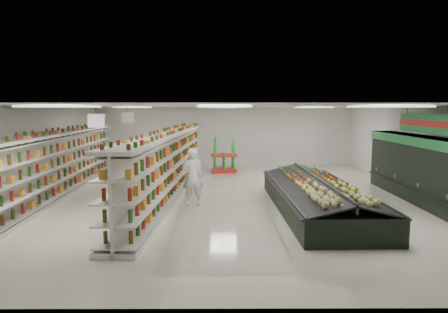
{
  "coord_description": "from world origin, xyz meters",
  "views": [
    {
      "loc": [
        -0.05,
        -13.91,
        3.12
      ],
      "look_at": [
        0.01,
        0.71,
        1.35
      ],
      "focal_mm": 32.0,
      "sensor_mm": 36.0,
      "label": 1
    }
  ],
  "objects_px": {
    "gondola_center": "(169,166)",
    "soda_endcap": "(224,157)",
    "shopper_main": "(193,177)",
    "shopper_background": "(157,163)",
    "produce_island": "(317,196)",
    "gondola_left": "(50,169)"
  },
  "relations": [
    {
      "from": "shopper_main",
      "to": "gondola_center",
      "type": "bearing_deg",
      "value": -66.68
    },
    {
      "from": "gondola_center",
      "to": "soda_endcap",
      "type": "bearing_deg",
      "value": 70.72
    },
    {
      "from": "soda_endcap",
      "to": "shopper_background",
      "type": "xyz_separation_m",
      "value": [
        -2.89,
        -2.39,
        0.02
      ]
    },
    {
      "from": "soda_endcap",
      "to": "shopper_main",
      "type": "distance_m",
      "value": 6.82
    },
    {
      "from": "gondola_left",
      "to": "gondola_center",
      "type": "relative_size",
      "value": 1.01
    },
    {
      "from": "produce_island",
      "to": "soda_endcap",
      "type": "distance_m",
      "value": 7.91
    },
    {
      "from": "soda_endcap",
      "to": "shopper_main",
      "type": "height_order",
      "value": "shopper_main"
    },
    {
      "from": "gondola_left",
      "to": "soda_endcap",
      "type": "distance_m",
      "value": 8.3
    },
    {
      "from": "produce_island",
      "to": "shopper_background",
      "type": "relative_size",
      "value": 4.38
    },
    {
      "from": "soda_endcap",
      "to": "shopper_main",
      "type": "bearing_deg",
      "value": -98.66
    },
    {
      "from": "gondola_center",
      "to": "shopper_main",
      "type": "distance_m",
      "value": 2.06
    },
    {
      "from": "produce_island",
      "to": "shopper_main",
      "type": "relative_size",
      "value": 3.68
    },
    {
      "from": "shopper_background",
      "to": "produce_island",
      "type": "bearing_deg",
      "value": -143.63
    },
    {
      "from": "shopper_main",
      "to": "shopper_background",
      "type": "distance_m",
      "value": 4.74
    },
    {
      "from": "shopper_background",
      "to": "gondola_center",
      "type": "bearing_deg",
      "value": -173.57
    },
    {
      "from": "soda_endcap",
      "to": "shopper_main",
      "type": "relative_size",
      "value": 0.85
    },
    {
      "from": "produce_island",
      "to": "soda_endcap",
      "type": "bearing_deg",
      "value": 110.92
    },
    {
      "from": "shopper_main",
      "to": "produce_island",
      "type": "bearing_deg",
      "value": 165.04
    },
    {
      "from": "gondola_left",
      "to": "shopper_background",
      "type": "xyz_separation_m",
      "value": [
        3.1,
        3.35,
        -0.25
      ]
    },
    {
      "from": "gondola_center",
      "to": "soda_endcap",
      "type": "relative_size",
      "value": 8.18
    },
    {
      "from": "gondola_center",
      "to": "produce_island",
      "type": "distance_m",
      "value": 5.45
    },
    {
      "from": "produce_island",
      "to": "gondola_left",
      "type": "bearing_deg",
      "value": 169.42
    }
  ]
}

